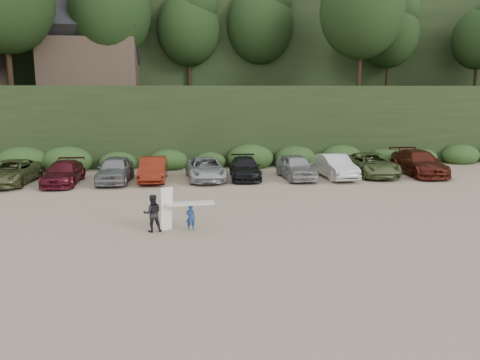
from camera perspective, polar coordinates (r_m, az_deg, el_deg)
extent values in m
plane|color=tan|center=(20.88, 5.03, -4.97)|extent=(120.00, 120.00, 0.00)
cube|color=black|center=(41.93, -1.24, 7.25)|extent=(80.00, 14.00, 6.00)
cube|color=black|center=(59.82, -3.07, 13.14)|extent=(90.00, 30.00, 16.00)
ellipsoid|color=black|center=(42.17, -1.28, 18.16)|extent=(66.00, 12.00, 10.00)
cube|color=#2B491E|center=(34.70, -0.85, 2.49)|extent=(46.20, 2.00, 1.20)
cube|color=brown|center=(44.35, -17.61, 13.42)|extent=(8.00, 6.00, 4.00)
imported|color=#545A34|center=(31.88, -26.14, 0.84)|extent=(2.69, 5.39, 1.47)
imported|color=#52121D|center=(30.66, -20.72, 0.83)|extent=(1.97, 4.81, 1.39)
imported|color=gray|center=(30.29, -14.98, 1.27)|extent=(2.10, 4.83, 1.62)
imported|color=maroon|center=(30.16, -10.53, 1.31)|extent=(1.68, 4.60, 1.51)
imported|color=#A9ABB0|center=(30.17, -4.21, 1.38)|extent=(2.61, 5.20, 1.41)
imported|color=black|center=(30.52, 0.60, 1.47)|extent=(2.17, 4.80, 1.36)
imported|color=#9F9FA3|center=(30.65, 6.84, 1.63)|extent=(2.13, 4.71, 1.57)
imported|color=silver|center=(31.28, 11.49, 1.66)|extent=(1.95, 4.80, 1.55)
imported|color=#5E6B3E|center=(32.83, 15.76, 1.85)|extent=(2.52, 5.39, 1.49)
imported|color=#531B13|center=(34.10, 20.95, 1.98)|extent=(2.49, 5.72, 1.64)
imported|color=navy|center=(19.45, -6.05, -4.56)|extent=(0.41, 0.28, 1.06)
cube|color=silver|center=(19.30, -6.08, -2.85)|extent=(1.98, 0.67, 0.08)
imported|color=black|center=(19.38, -10.62, -4.00)|extent=(0.83, 0.68, 1.55)
cube|color=white|center=(19.39, -8.98, -3.51)|extent=(0.58, 0.47, 1.83)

